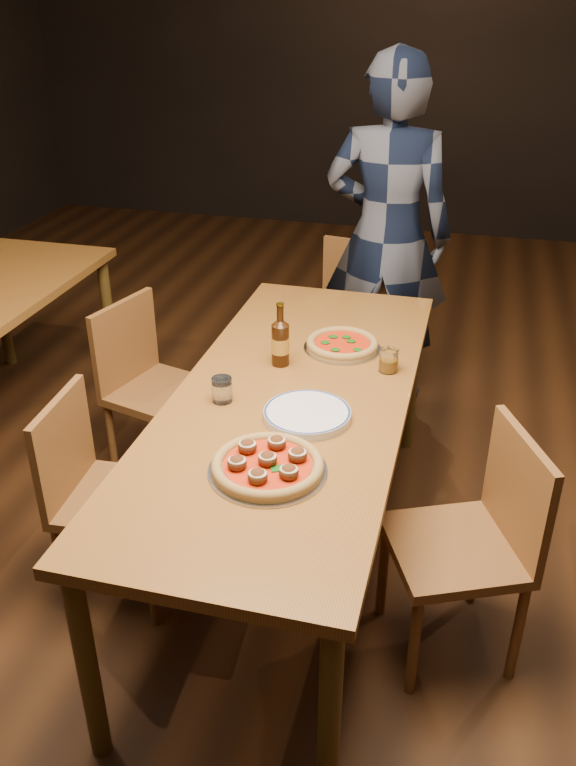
% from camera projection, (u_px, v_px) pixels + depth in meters
% --- Properties ---
extents(ground, '(9.00, 9.00, 0.00)m').
position_uv_depth(ground, '(291.00, 559.00, 2.94)').
color(ground, black).
extents(room_shell, '(9.00, 9.00, 9.00)m').
position_uv_depth(room_shell, '(293.00, 45.00, 2.06)').
color(room_shell, black).
rests_on(room_shell, ground).
extents(table_main, '(0.80, 2.00, 0.75)m').
position_uv_depth(table_main, '(292.00, 412.00, 2.62)').
color(table_main, brown).
rests_on(table_main, ground).
extents(chair_main_nw, '(0.41, 0.41, 0.82)m').
position_uv_depth(chair_main_nw, '(118.00, 497.00, 2.62)').
color(chair_main_nw, brown).
rests_on(chair_main_nw, ground).
extents(chair_main_sw, '(0.48, 0.48, 0.84)m').
position_uv_depth(chair_main_sw, '(162.00, 391.00, 3.27)').
color(chair_main_sw, brown).
rests_on(chair_main_sw, ground).
extents(chair_main_e, '(0.53, 0.53, 0.85)m').
position_uv_depth(chair_main_e, '(454.00, 547.00, 2.37)').
color(chair_main_e, brown).
rests_on(chair_main_e, ground).
extents(chair_end, '(0.47, 0.47, 0.88)m').
position_uv_depth(chair_end, '(347.00, 327.00, 3.82)').
color(chair_end, brown).
rests_on(chair_end, ground).
extents(pizza_meatball, '(0.35, 0.35, 0.06)m').
position_uv_depth(pizza_meatball, '(268.00, 465.00, 2.17)').
color(pizza_meatball, '#B7B7BF').
rests_on(pizza_meatball, table_main).
extents(pizza_margherita, '(0.30, 0.30, 0.04)m').
position_uv_depth(pizza_margherita, '(342.00, 344.00, 2.89)').
color(pizza_margherita, '#B7B7BF').
rests_on(pizza_margherita, table_main).
extents(plate_stack, '(0.29, 0.29, 0.03)m').
position_uv_depth(plate_stack, '(307.00, 414.00, 2.44)').
color(plate_stack, white).
rests_on(plate_stack, table_main).
extents(beer_bottle, '(0.07, 0.07, 0.24)m').
position_uv_depth(beer_bottle, '(280.00, 343.00, 2.74)').
color(beer_bottle, black).
rests_on(beer_bottle, table_main).
extents(water_glass, '(0.07, 0.07, 0.09)m').
position_uv_depth(water_glass, '(222.00, 390.00, 2.52)').
color(water_glass, white).
rests_on(water_glass, table_main).
extents(amber_glass, '(0.07, 0.07, 0.09)m').
position_uv_depth(amber_glass, '(389.00, 360.00, 2.72)').
color(amber_glass, '#A96D13').
rests_on(amber_glass, table_main).
extents(diner, '(0.65, 0.43, 1.77)m').
position_uv_depth(diner, '(387.00, 236.00, 3.73)').
color(diner, black).
rests_on(diner, ground).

